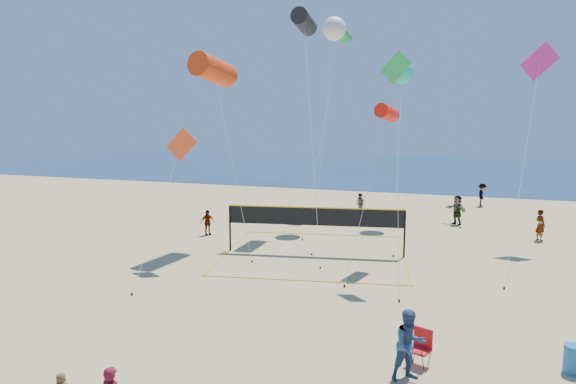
% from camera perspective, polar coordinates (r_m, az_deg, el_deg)
% --- Properties ---
extents(ocean, '(140.00, 50.00, 0.03)m').
position_cam_1_polar(ocean, '(73.88, 14.75, 2.53)').
color(ocean, navy).
rests_on(ocean, ground).
extents(bystander_a, '(1.20, 1.15, 1.94)m').
position_cam_1_polar(bystander_a, '(14.57, 13.36, -16.24)').
color(bystander_a, navy).
rests_on(bystander_a, ground).
extents(far_person_0, '(0.84, 0.94, 1.53)m').
position_cam_1_polar(far_person_0, '(31.12, -8.95, -3.37)').
color(far_person_0, gray).
rests_on(far_person_0, ground).
extents(far_person_1, '(1.68, 1.69, 1.95)m').
position_cam_1_polar(far_person_1, '(35.52, 18.27, -1.91)').
color(far_person_1, gray).
rests_on(far_person_1, ground).
extents(far_person_2, '(0.73, 0.79, 1.80)m').
position_cam_1_polar(far_person_2, '(32.69, 26.23, -3.32)').
color(far_person_2, gray).
rests_on(far_person_2, ground).
extents(far_person_3, '(0.90, 0.81, 1.52)m').
position_cam_1_polar(far_person_3, '(37.90, 8.04, -1.30)').
color(far_person_3, gray).
rests_on(far_person_3, ground).
extents(far_person_4, '(0.74, 1.22, 1.83)m').
position_cam_1_polar(far_person_4, '(43.57, 20.76, -0.31)').
color(far_person_4, gray).
rests_on(far_person_4, ground).
extents(camp_chair, '(0.72, 0.83, 1.17)m').
position_cam_1_polar(camp_chair, '(15.60, 14.55, -16.11)').
color(camp_chair, red).
rests_on(camp_chair, ground).
extents(trash_barrel, '(0.60, 0.60, 0.79)m').
position_cam_1_polar(trash_barrel, '(16.75, 29.16, -15.91)').
color(trash_barrel, '#1A5DAC').
rests_on(trash_barrel, ground).
extents(volleyball_net, '(10.68, 10.56, 2.46)m').
position_cam_1_polar(volleyball_net, '(26.34, 3.03, -3.33)').
color(volleyball_net, black).
rests_on(volleyball_net, ground).
extents(kite_0, '(4.05, 4.24, 10.32)m').
position_cam_1_polar(kite_0, '(28.11, -8.30, 13.28)').
color(kite_0, red).
rests_on(kite_0, ground).
extents(kite_1, '(4.02, 9.40, 13.37)m').
position_cam_1_polar(kite_1, '(32.43, 1.79, 18.36)').
color(kite_1, black).
rests_on(kite_1, ground).
extents(kite_2, '(1.46, 5.36, 7.66)m').
position_cam_1_polar(kite_2, '(24.81, 10.93, 8.61)').
color(kite_2, red).
rests_on(kite_2, ground).
extents(kite_3, '(1.66, 5.01, 6.54)m').
position_cam_1_polar(kite_3, '(24.56, -11.95, 4.52)').
color(kite_3, '#F14A1F').
rests_on(kite_3, ground).
extents(kite_4, '(1.59, 3.82, 9.81)m').
position_cam_1_polar(kite_4, '(22.69, 11.94, 11.85)').
color(kite_4, green).
rests_on(kite_4, ground).
extents(kite_5, '(2.84, 9.56, 11.02)m').
position_cam_1_polar(kite_5, '(31.15, 26.07, 12.18)').
color(kite_5, '#CB219D').
rests_on(kite_5, ground).
extents(kite_6, '(2.01, 9.41, 13.38)m').
position_cam_1_polar(kite_6, '(34.56, 5.16, 17.61)').
color(kite_6, silver).
rests_on(kite_6, ground).
extents(kite_7, '(1.90, 10.06, 10.69)m').
position_cam_1_polar(kite_7, '(35.01, 12.60, 12.88)').
color(kite_7, '#22C3BE').
rests_on(kite_7, ground).
extents(kite_8, '(1.08, 11.62, 13.72)m').
position_cam_1_polar(kite_8, '(39.34, 5.98, 17.12)').
color(kite_8, green).
rests_on(kite_8, ground).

